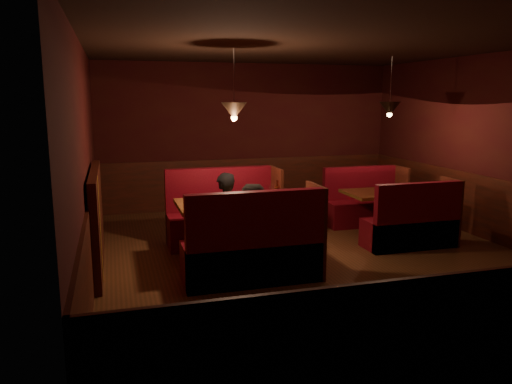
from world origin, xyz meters
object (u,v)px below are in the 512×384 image
object	(u,v)px
diner_a	(224,200)
main_bench_near	(255,253)
second_bench_far	(364,206)
second_bench_near	(413,227)
main_table	(236,215)
main_bench_far	(224,220)
diner_b	(256,217)
second_table	(385,203)

from	to	relation	value
diner_a	main_bench_near	bearing A→B (deg)	69.51
second_bench_far	second_bench_near	size ratio (longest dim) A/B	1.00
main_table	main_bench_far	size ratio (longest dim) A/B	0.91
main_bench_near	second_bench_far	world-z (taller)	main_bench_near
second_bench_far	main_bench_near	bearing A→B (deg)	-139.73
main_bench_far	main_bench_near	distance (m)	1.76
main_table	main_bench_far	world-z (taller)	main_bench_far
diner_a	diner_b	size ratio (longest dim) A/B	0.98
diner_a	second_bench_near	bearing A→B (deg)	142.44
second_table	diner_b	xyz separation A→B (m)	(-2.57, -1.31, 0.23)
second_bench_far	diner_a	size ratio (longest dim) A/B	0.95
main_bench_near	second_bench_near	xyz separation A→B (m)	(2.67, 0.73, -0.05)
main_table	second_bench_near	world-z (taller)	main_table
main_bench_near	diner_a	distance (m)	1.50
second_bench_far	diner_b	distance (m)	3.36
second_bench_near	diner_a	world-z (taller)	diner_a
diner_a	main_bench_far	bearing A→B (deg)	-122.50
main_table	main_bench_near	xyz separation A→B (m)	(0.02, -0.88, -0.27)
second_bench_near	diner_a	xyz separation A→B (m)	(-2.72, 0.73, 0.43)
main_bench_far	diner_b	xyz separation A→B (m)	(0.07, -1.57, 0.40)
main_bench_far	main_bench_near	bearing A→B (deg)	-90.00
diner_a	diner_b	world-z (taller)	diner_b
second_bench_near	diner_b	world-z (taller)	diner_b
main_table	diner_b	world-z (taller)	diner_b
main_table	diner_a	size ratio (longest dim) A/B	1.03
main_table	second_bench_far	distance (m)	3.04
main_table	main_bench_near	bearing A→B (deg)	-88.82
main_bench_far	diner_a	bearing A→B (deg)	-99.91
second_bench_far	second_bench_near	bearing A→B (deg)	-90.00
second_bench_far	diner_a	xyz separation A→B (m)	(-2.72, -0.81, 0.43)
second_bench_near	second_table	bearing A→B (deg)	92.20
main_bench_near	diner_b	world-z (taller)	diner_b
second_table	diner_a	distance (m)	2.70
second_bench_far	diner_a	bearing A→B (deg)	-163.47
main_bench_far	second_bench_near	distance (m)	2.86
second_table	diner_a	size ratio (longest dim) A/B	0.86
main_table	second_table	size ratio (longest dim) A/B	1.20
main_bench_near	diner_b	bearing A→B (deg)	69.93
diner_a	diner_b	distance (m)	1.27
second_table	second_bench_near	size ratio (longest dim) A/B	0.90
second_table	diner_b	size ratio (longest dim) A/B	0.84
main_table	diner_b	bearing A→B (deg)	-82.94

